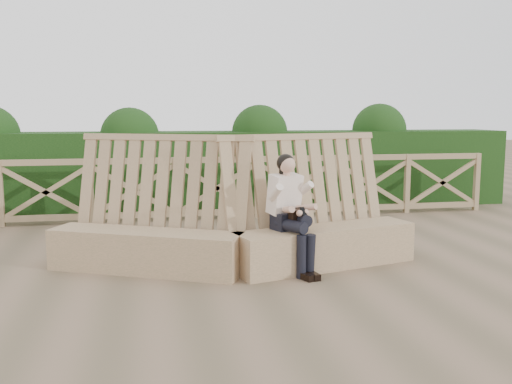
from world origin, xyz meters
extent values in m
plane|color=brown|center=(0.00, 0.00, 0.00)|extent=(60.00, 60.00, 0.00)
cube|color=olive|center=(-1.23, 0.33, 0.24)|extent=(2.29, 1.45, 0.49)
cube|color=olive|center=(-1.11, 0.57, 0.82)|extent=(2.27, 1.41, 1.60)
cube|color=olive|center=(0.92, 0.14, 0.24)|extent=(2.35, 1.10, 0.49)
cube|color=olive|center=(0.84, 0.40, 0.82)|extent=(2.34, 1.06, 1.60)
cube|color=black|center=(0.42, 0.10, 0.59)|extent=(0.40, 0.35, 0.20)
cube|color=beige|center=(0.40, 0.14, 0.90)|extent=(0.45, 0.39, 0.49)
sphere|color=tan|center=(0.42, 0.10, 1.26)|extent=(0.26, 0.26, 0.19)
sphere|color=black|center=(0.41, 0.13, 1.27)|extent=(0.28, 0.28, 0.21)
cylinder|color=black|center=(0.42, -0.12, 0.57)|extent=(0.30, 0.45, 0.14)
cylinder|color=black|center=(0.55, -0.04, 0.63)|extent=(0.30, 0.45, 0.15)
cylinder|color=black|center=(0.49, -0.31, 0.24)|extent=(0.15, 0.15, 0.49)
cylinder|color=black|center=(0.60, -0.28, 0.24)|extent=(0.15, 0.15, 0.49)
cube|color=black|center=(0.53, -0.38, 0.04)|extent=(0.16, 0.24, 0.07)
cube|color=black|center=(0.62, -0.36, 0.04)|extent=(0.16, 0.24, 0.07)
cube|color=black|center=(0.50, -0.05, 0.68)|extent=(0.22, 0.18, 0.13)
cube|color=black|center=(0.55, -0.19, 0.74)|extent=(0.09, 0.10, 0.11)
cube|color=#997F59|center=(0.00, 3.50, 1.05)|extent=(10.10, 0.07, 0.10)
cube|color=#997F59|center=(0.00, 3.50, 0.12)|extent=(10.10, 0.07, 0.10)
cube|color=black|center=(0.00, 4.70, 0.75)|extent=(12.00, 1.20, 1.50)
camera|label=1|loc=(-1.18, -6.36, 1.85)|focal=40.00mm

